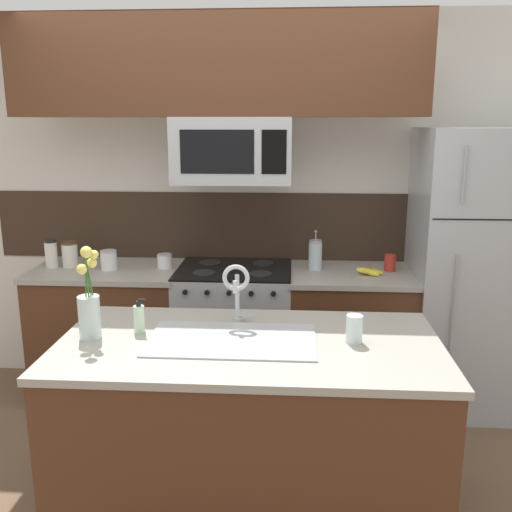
{
  "coord_description": "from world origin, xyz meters",
  "views": [
    {
      "loc": [
        0.38,
        -2.77,
        1.88
      ],
      "look_at": [
        0.19,
        0.27,
        1.16
      ],
      "focal_mm": 40.0,
      "sensor_mm": 36.0,
      "label": 1
    }
  ],
  "objects_px": {
    "stove_range": "(235,333)",
    "banana_bunch": "(370,271)",
    "storage_jar_squat": "(165,261)",
    "refrigerator": "(480,272)",
    "coffee_tin": "(390,263)",
    "storage_jar_medium": "(70,254)",
    "microwave": "(233,150)",
    "drinking_glass": "(354,329)",
    "storage_jar_tall": "(51,253)",
    "storage_jar_short": "(109,260)",
    "french_press": "(315,255)",
    "dish_soap_bottle": "(139,318)",
    "flower_vase": "(89,311)",
    "sink_faucet": "(236,285)"
  },
  "relations": [
    {
      "from": "stove_range",
      "to": "banana_bunch",
      "type": "xyz_separation_m",
      "value": [
        0.89,
        -0.06,
        0.47
      ]
    },
    {
      "from": "storage_jar_squat",
      "to": "refrigerator",
      "type": "bearing_deg",
      "value": -0.3
    },
    {
      "from": "coffee_tin",
      "to": "storage_jar_medium",
      "type": "bearing_deg",
      "value": -179.44
    },
    {
      "from": "microwave",
      "to": "refrigerator",
      "type": "distance_m",
      "value": 1.79
    },
    {
      "from": "stove_range",
      "to": "drinking_glass",
      "type": "relative_size",
      "value": 7.23
    },
    {
      "from": "storage_jar_tall",
      "to": "coffee_tin",
      "type": "relative_size",
      "value": 1.74
    },
    {
      "from": "microwave",
      "to": "storage_jar_short",
      "type": "distance_m",
      "value": 1.11
    },
    {
      "from": "banana_bunch",
      "to": "coffee_tin",
      "type": "height_order",
      "value": "coffee_tin"
    },
    {
      "from": "refrigerator",
      "to": "coffee_tin",
      "type": "distance_m",
      "value": 0.58
    },
    {
      "from": "storage_jar_tall",
      "to": "storage_jar_short",
      "type": "height_order",
      "value": "storage_jar_tall"
    },
    {
      "from": "storage_jar_tall",
      "to": "french_press",
      "type": "distance_m",
      "value": 1.79
    },
    {
      "from": "storage_jar_medium",
      "to": "drinking_glass",
      "type": "distance_m",
      "value": 2.2
    },
    {
      "from": "storage_jar_tall",
      "to": "coffee_tin",
      "type": "bearing_deg",
      "value": 1.08
    },
    {
      "from": "coffee_tin",
      "to": "refrigerator",
      "type": "bearing_deg",
      "value": -2.98
    },
    {
      "from": "stove_range",
      "to": "dish_soap_bottle",
      "type": "height_order",
      "value": "dish_soap_bottle"
    },
    {
      "from": "storage_jar_short",
      "to": "dish_soap_bottle",
      "type": "bearing_deg",
      "value": -65.78
    },
    {
      "from": "storage_jar_squat",
      "to": "coffee_tin",
      "type": "bearing_deg",
      "value": 0.73
    },
    {
      "from": "storage_jar_medium",
      "to": "storage_jar_tall",
      "type": "bearing_deg",
      "value": -169.96
    },
    {
      "from": "banana_bunch",
      "to": "french_press",
      "type": "relative_size",
      "value": 0.71
    },
    {
      "from": "stove_range",
      "to": "storage_jar_tall",
      "type": "xyz_separation_m",
      "value": [
        -1.25,
        0.01,
        0.54
      ]
    },
    {
      "from": "microwave",
      "to": "storage_jar_tall",
      "type": "bearing_deg",
      "value": 178.71
    },
    {
      "from": "storage_jar_tall",
      "to": "storage_jar_short",
      "type": "distance_m",
      "value": 0.41
    },
    {
      "from": "flower_vase",
      "to": "french_press",
      "type": "bearing_deg",
      "value": 50.77
    },
    {
      "from": "storage_jar_squat",
      "to": "french_press",
      "type": "distance_m",
      "value": 1.02
    },
    {
      "from": "microwave",
      "to": "sink_faucet",
      "type": "xyz_separation_m",
      "value": [
        0.12,
        -1.01,
        -0.59
      ]
    },
    {
      "from": "storage_jar_squat",
      "to": "sink_faucet",
      "type": "relative_size",
      "value": 0.32
    },
    {
      "from": "microwave",
      "to": "storage_jar_tall",
      "type": "xyz_separation_m",
      "value": [
        -1.25,
        0.03,
        -0.7
      ]
    },
    {
      "from": "french_press",
      "to": "banana_bunch",
      "type": "bearing_deg",
      "value": -18.86
    },
    {
      "from": "dish_soap_bottle",
      "to": "drinking_glass",
      "type": "height_order",
      "value": "dish_soap_bottle"
    },
    {
      "from": "storage_jar_squat",
      "to": "coffee_tin",
      "type": "relative_size",
      "value": 0.9
    },
    {
      "from": "storage_jar_tall",
      "to": "french_press",
      "type": "height_order",
      "value": "french_press"
    },
    {
      "from": "banana_bunch",
      "to": "coffee_tin",
      "type": "bearing_deg",
      "value": 37.32
    },
    {
      "from": "refrigerator",
      "to": "drinking_glass",
      "type": "relative_size",
      "value": 14.34
    },
    {
      "from": "storage_jar_medium",
      "to": "dish_soap_bottle",
      "type": "relative_size",
      "value": 1.05
    },
    {
      "from": "flower_vase",
      "to": "stove_range",
      "type": "bearing_deg",
      "value": 66.96
    },
    {
      "from": "flower_vase",
      "to": "storage_jar_tall",
      "type": "bearing_deg",
      "value": 119.62
    },
    {
      "from": "storage_jar_medium",
      "to": "coffee_tin",
      "type": "distance_m",
      "value": 2.17
    },
    {
      "from": "refrigerator",
      "to": "storage_jar_medium",
      "type": "bearing_deg",
      "value": 179.82
    },
    {
      "from": "flower_vase",
      "to": "dish_soap_bottle",
      "type": "bearing_deg",
      "value": 22.23
    },
    {
      "from": "storage_jar_short",
      "to": "sink_faucet",
      "type": "bearing_deg",
      "value": -46.18
    },
    {
      "from": "storage_jar_tall",
      "to": "coffee_tin",
      "type": "xyz_separation_m",
      "value": [
        2.29,
        0.04,
        -0.04
      ]
    },
    {
      "from": "storage_jar_medium",
      "to": "banana_bunch",
      "type": "relative_size",
      "value": 0.91
    },
    {
      "from": "storage_jar_short",
      "to": "banana_bunch",
      "type": "xyz_separation_m",
      "value": [
        1.73,
        -0.03,
        -0.04
      ]
    },
    {
      "from": "sink_faucet",
      "to": "dish_soap_bottle",
      "type": "height_order",
      "value": "sink_faucet"
    },
    {
      "from": "storage_jar_short",
      "to": "banana_bunch",
      "type": "height_order",
      "value": "storage_jar_short"
    },
    {
      "from": "storage_jar_medium",
      "to": "storage_jar_squat",
      "type": "distance_m",
      "value": 0.65
    },
    {
      "from": "stove_range",
      "to": "french_press",
      "type": "bearing_deg",
      "value": 6.35
    },
    {
      "from": "dish_soap_bottle",
      "to": "storage_jar_squat",
      "type": "bearing_deg",
      "value": 97.0
    },
    {
      "from": "drinking_glass",
      "to": "refrigerator",
      "type": "bearing_deg",
      "value": 53.0
    },
    {
      "from": "microwave",
      "to": "drinking_glass",
      "type": "height_order",
      "value": "microwave"
    }
  ]
}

